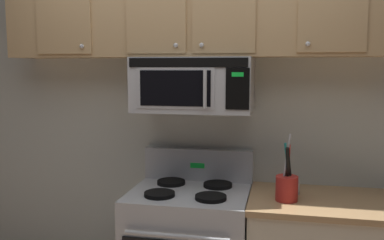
# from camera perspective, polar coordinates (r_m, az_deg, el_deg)

# --- Properties ---
(back_wall) EXTENTS (5.20, 0.10, 2.70)m
(back_wall) POSITION_cam_1_polar(r_m,az_deg,el_deg) (3.06, 1.17, 0.68)
(back_wall) COLOR silver
(back_wall) RESTS_ON ground_plane
(over_range_microwave) EXTENTS (0.76, 0.43, 0.35)m
(over_range_microwave) POSITION_cam_1_polar(r_m,az_deg,el_deg) (2.80, 0.21, 4.71)
(over_range_microwave) COLOR #B7BABF
(upper_cabinets) EXTENTS (2.50, 0.36, 0.55)m
(upper_cabinets) POSITION_cam_1_polar(r_m,az_deg,el_deg) (2.84, 0.35, 13.83)
(upper_cabinets) COLOR tan
(utensil_crock_red) EXTENTS (0.13, 0.13, 0.40)m
(utensil_crock_red) POSITION_cam_1_polar(r_m,az_deg,el_deg) (2.64, 12.44, -8.42)
(utensil_crock_red) COLOR red
(utensil_crock_red) RESTS_ON counter_segment
(salt_shaker) EXTENTS (0.04, 0.04, 0.09)m
(salt_shaker) POSITION_cam_1_polar(r_m,az_deg,el_deg) (2.79, 13.66, -8.63)
(salt_shaker) COLOR white
(salt_shaker) RESTS_ON counter_segment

